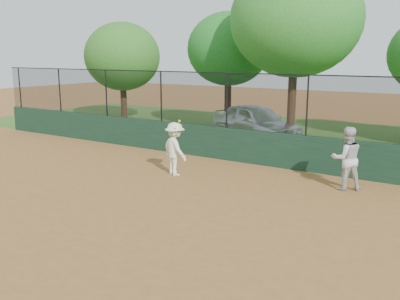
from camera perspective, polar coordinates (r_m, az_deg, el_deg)
The scene contains 10 objects.
ground at distance 11.59m, azimuth -9.34°, elevation -7.28°, with size 80.00×80.00×0.00m, color #925F2F.
back_wall at distance 16.20m, azimuth 4.93°, elevation 0.61°, with size 26.00×0.20×1.20m, color #193925.
grass_strip at distance 21.71m, azimuth 12.38°, elevation 1.70°, with size 36.00×12.00×0.01m, color #2E561A.
parked_car at distance 20.31m, azimuth 7.15°, elevation 3.54°, with size 1.95×4.86×1.65m, color silver.
player_second at distance 13.38m, azimuth 18.24°, elevation -1.04°, with size 0.89×0.69×1.83m, color silver.
player_main at distance 14.28m, azimuth -3.23°, elevation 0.13°, with size 1.27×1.01×1.88m.
fence_assembly at distance 15.97m, azimuth 4.94°, elevation 6.38°, with size 26.00×0.06×2.00m.
tree_0 at distance 26.33m, azimuth -9.94°, elevation 11.68°, with size 4.48×4.07×5.65m.
tree_1 at distance 22.98m, azimuth 3.66°, elevation 12.76°, with size 4.27×3.88×5.95m.
tree_2 at distance 19.83m, azimuth 12.10°, elevation 16.02°, with size 5.61×5.10×7.69m.
Camera 1 is at (7.42, -8.04, 3.81)m, focal length 40.00 mm.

